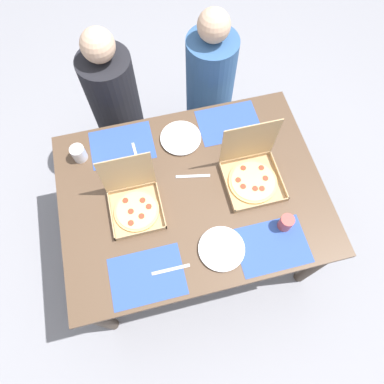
{
  "coord_description": "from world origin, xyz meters",
  "views": [
    {
      "loc": [
        -0.19,
        -0.76,
        2.47
      ],
      "look_at": [
        0.0,
        0.0,
        0.76
      ],
      "focal_mm": 32.65,
      "sensor_mm": 36.0,
      "label": 1
    }
  ],
  "objects_px": {
    "plate_far_left": "(181,138)",
    "diner_left_seat": "(118,112)",
    "cup_clear_left": "(79,153)",
    "pizza_box_corner_left": "(135,203)",
    "plate_near_right": "(222,249)",
    "pizza_box_center": "(252,173)",
    "diner_right_seat": "(209,94)",
    "cup_spare": "(286,223)"
  },
  "relations": [
    {
      "from": "diner_left_seat",
      "to": "plate_far_left",
      "type": "bearing_deg",
      "value": -53.13
    },
    {
      "from": "plate_near_right",
      "to": "cup_spare",
      "type": "distance_m",
      "value": 0.35
    },
    {
      "from": "cup_clear_left",
      "to": "diner_right_seat",
      "type": "bearing_deg",
      "value": 26.38
    },
    {
      "from": "pizza_box_corner_left",
      "to": "plate_near_right",
      "type": "bearing_deg",
      "value": -41.69
    },
    {
      "from": "diner_left_seat",
      "to": "pizza_box_corner_left",
      "type": "bearing_deg",
      "value": -89.14
    },
    {
      "from": "pizza_box_center",
      "to": "diner_left_seat",
      "type": "bearing_deg",
      "value": 129.81
    },
    {
      "from": "plate_near_right",
      "to": "cup_spare",
      "type": "height_order",
      "value": "cup_spare"
    },
    {
      "from": "cup_clear_left",
      "to": "diner_left_seat",
      "type": "relative_size",
      "value": 0.08
    },
    {
      "from": "plate_far_left",
      "to": "plate_near_right",
      "type": "distance_m",
      "value": 0.69
    },
    {
      "from": "plate_near_right",
      "to": "cup_spare",
      "type": "relative_size",
      "value": 2.52
    },
    {
      "from": "cup_spare",
      "to": "diner_right_seat",
      "type": "xyz_separation_m",
      "value": [
        -0.09,
        1.1,
        -0.26
      ]
    },
    {
      "from": "pizza_box_center",
      "to": "diner_right_seat",
      "type": "height_order",
      "value": "diner_right_seat"
    },
    {
      "from": "cup_spare",
      "to": "diner_left_seat",
      "type": "bearing_deg",
      "value": 123.86
    },
    {
      "from": "pizza_box_corner_left",
      "to": "plate_far_left",
      "type": "distance_m",
      "value": 0.48
    },
    {
      "from": "cup_spare",
      "to": "diner_right_seat",
      "type": "distance_m",
      "value": 1.13
    },
    {
      "from": "diner_right_seat",
      "to": "plate_near_right",
      "type": "bearing_deg",
      "value": -102.52
    },
    {
      "from": "diner_right_seat",
      "to": "diner_left_seat",
      "type": "bearing_deg",
      "value": -180.0
    },
    {
      "from": "plate_near_right",
      "to": "diner_left_seat",
      "type": "relative_size",
      "value": 0.19
    },
    {
      "from": "plate_far_left",
      "to": "plate_near_right",
      "type": "bearing_deg",
      "value": -85.87
    },
    {
      "from": "plate_far_left",
      "to": "cup_spare",
      "type": "xyz_separation_m",
      "value": [
        0.4,
        -0.65,
        0.04
      ]
    },
    {
      "from": "diner_right_seat",
      "to": "plate_far_left",
      "type": "bearing_deg",
      "value": -123.85
    },
    {
      "from": "plate_far_left",
      "to": "diner_left_seat",
      "type": "distance_m",
      "value": 0.61
    },
    {
      "from": "plate_near_right",
      "to": "pizza_box_corner_left",
      "type": "bearing_deg",
      "value": 138.31
    },
    {
      "from": "pizza_box_corner_left",
      "to": "pizza_box_center",
      "type": "xyz_separation_m",
      "value": [
        0.64,
        0.02,
        0.0
      ]
    },
    {
      "from": "plate_near_right",
      "to": "cup_spare",
      "type": "bearing_deg",
      "value": 7.01
    },
    {
      "from": "pizza_box_center",
      "to": "plate_far_left",
      "type": "bearing_deg",
      "value": 133.41
    },
    {
      "from": "plate_far_left",
      "to": "cup_clear_left",
      "type": "xyz_separation_m",
      "value": [
        -0.58,
        0.02,
        0.04
      ]
    },
    {
      "from": "cup_clear_left",
      "to": "cup_spare",
      "type": "bearing_deg",
      "value": -34.15
    },
    {
      "from": "pizza_box_corner_left",
      "to": "diner_left_seat",
      "type": "distance_m",
      "value": 0.85
    },
    {
      "from": "cup_clear_left",
      "to": "diner_left_seat",
      "type": "xyz_separation_m",
      "value": [
        0.24,
        0.44,
        -0.26
      ]
    },
    {
      "from": "plate_far_left",
      "to": "cup_spare",
      "type": "relative_size",
      "value": 2.55
    },
    {
      "from": "cup_spare",
      "to": "diner_right_seat",
      "type": "height_order",
      "value": "diner_right_seat"
    },
    {
      "from": "pizza_box_corner_left",
      "to": "cup_clear_left",
      "type": "distance_m",
      "value": 0.45
    },
    {
      "from": "pizza_box_corner_left",
      "to": "cup_spare",
      "type": "relative_size",
      "value": 3.28
    },
    {
      "from": "pizza_box_corner_left",
      "to": "diner_left_seat",
      "type": "xyz_separation_m",
      "value": [
        -0.01,
        0.8,
        -0.26
      ]
    },
    {
      "from": "plate_far_left",
      "to": "pizza_box_center",
      "type": "bearing_deg",
      "value": -46.59
    },
    {
      "from": "diner_left_seat",
      "to": "diner_right_seat",
      "type": "height_order",
      "value": "diner_left_seat"
    },
    {
      "from": "diner_right_seat",
      "to": "pizza_box_center",
      "type": "bearing_deg",
      "value": -88.93
    },
    {
      "from": "pizza_box_corner_left",
      "to": "plate_near_right",
      "type": "xyz_separation_m",
      "value": [
        0.38,
        -0.33,
        -0.04
      ]
    },
    {
      "from": "plate_far_left",
      "to": "plate_near_right",
      "type": "xyz_separation_m",
      "value": [
        0.05,
        -0.69,
        0.0
      ]
    },
    {
      "from": "cup_clear_left",
      "to": "diner_right_seat",
      "type": "height_order",
      "value": "diner_right_seat"
    },
    {
      "from": "cup_clear_left",
      "to": "cup_spare",
      "type": "relative_size",
      "value": 0.98
    }
  ]
}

